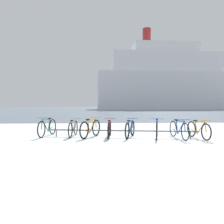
{
  "coord_description": "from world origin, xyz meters",
  "views": [
    {
      "loc": [
        -1.4,
        -6.32,
        1.33
      ],
      "look_at": [
        -0.83,
        4.75,
        0.95
      ],
      "focal_mm": 36.42,
      "sensor_mm": 36.0,
      "label": 1
    }
  ],
  "objects_px": {
    "bicycle_3": "(109,129)",
    "bicycle_4": "(130,129)",
    "ferry_ship": "(166,82)",
    "bicycle_1": "(73,128)",
    "bicycle_6": "(179,129)",
    "bicycle_2": "(91,128)",
    "bicycle_7": "(198,130)",
    "bicycle_5": "(157,129)",
    "bicycle_0": "(47,128)"
  },
  "relations": [
    {
      "from": "bicycle_3",
      "to": "bicycle_4",
      "type": "relative_size",
      "value": 1.06
    },
    {
      "from": "bicycle_2",
      "to": "bicycle_3",
      "type": "height_order",
      "value": "bicycle_2"
    },
    {
      "from": "bicycle_5",
      "to": "bicycle_7",
      "type": "xyz_separation_m",
      "value": [
        1.57,
        -0.22,
        -0.02
      ]
    },
    {
      "from": "bicycle_2",
      "to": "bicycle_4",
      "type": "bearing_deg",
      "value": -4.15
    },
    {
      "from": "bicycle_6",
      "to": "bicycle_7",
      "type": "height_order",
      "value": "bicycle_6"
    },
    {
      "from": "bicycle_1",
      "to": "bicycle_2",
      "type": "bearing_deg",
      "value": -20.2
    },
    {
      "from": "bicycle_4",
      "to": "bicycle_6",
      "type": "distance_m",
      "value": 1.89
    },
    {
      "from": "bicycle_6",
      "to": "bicycle_3",
      "type": "bearing_deg",
      "value": 170.11
    },
    {
      "from": "bicycle_2",
      "to": "bicycle_3",
      "type": "relative_size",
      "value": 0.94
    },
    {
      "from": "bicycle_5",
      "to": "bicycle_6",
      "type": "xyz_separation_m",
      "value": [
        0.81,
        -0.18,
        -0.01
      ]
    },
    {
      "from": "bicycle_4",
      "to": "bicycle_5",
      "type": "distance_m",
      "value": 1.06
    },
    {
      "from": "bicycle_3",
      "to": "ferry_ship",
      "type": "bearing_deg",
      "value": 71.51
    },
    {
      "from": "bicycle_4",
      "to": "bicycle_5",
      "type": "xyz_separation_m",
      "value": [
        1.03,
        -0.23,
        0.02
      ]
    },
    {
      "from": "bicycle_3",
      "to": "bicycle_4",
      "type": "bearing_deg",
      "value": -3.59
    },
    {
      "from": "bicycle_2",
      "to": "ferry_ship",
      "type": "height_order",
      "value": "ferry_ship"
    },
    {
      "from": "bicycle_0",
      "to": "bicycle_5",
      "type": "xyz_separation_m",
      "value": [
        4.44,
        -0.79,
        0.0
      ]
    },
    {
      "from": "bicycle_2",
      "to": "ferry_ship",
      "type": "xyz_separation_m",
      "value": [
        18.57,
        53.22,
        7.06
      ]
    },
    {
      "from": "bicycle_1",
      "to": "ferry_ship",
      "type": "height_order",
      "value": "ferry_ship"
    },
    {
      "from": "bicycle_2",
      "to": "bicycle_7",
      "type": "xyz_separation_m",
      "value": [
        4.19,
        -0.57,
        -0.02
      ]
    },
    {
      "from": "bicycle_7",
      "to": "ferry_ship",
      "type": "bearing_deg",
      "value": 75.03
    },
    {
      "from": "bicycle_6",
      "to": "ferry_ship",
      "type": "xyz_separation_m",
      "value": [
        15.14,
        53.75,
        7.06
      ]
    },
    {
      "from": "bicycle_3",
      "to": "bicycle_7",
      "type": "relative_size",
      "value": 1.0
    },
    {
      "from": "bicycle_2",
      "to": "bicycle_6",
      "type": "bearing_deg",
      "value": -8.77
    },
    {
      "from": "bicycle_0",
      "to": "bicycle_7",
      "type": "relative_size",
      "value": 1.04
    },
    {
      "from": "bicycle_4",
      "to": "bicycle_7",
      "type": "xyz_separation_m",
      "value": [
        2.61,
        -0.46,
        -0.0
      ]
    },
    {
      "from": "bicycle_5",
      "to": "bicycle_7",
      "type": "distance_m",
      "value": 1.59
    },
    {
      "from": "bicycle_0",
      "to": "bicycle_5",
      "type": "relative_size",
      "value": 1.03
    },
    {
      "from": "bicycle_0",
      "to": "bicycle_7",
      "type": "xyz_separation_m",
      "value": [
        6.01,
        -1.01,
        -0.02
      ]
    },
    {
      "from": "bicycle_0",
      "to": "ferry_ship",
      "type": "distance_m",
      "value": 57.02
    },
    {
      "from": "bicycle_4",
      "to": "bicycle_6",
      "type": "height_order",
      "value": "bicycle_6"
    },
    {
      "from": "bicycle_0",
      "to": "bicycle_6",
      "type": "distance_m",
      "value": 5.34
    },
    {
      "from": "bicycle_1",
      "to": "ferry_ship",
      "type": "bearing_deg",
      "value": 69.98
    },
    {
      "from": "bicycle_5",
      "to": "ferry_ship",
      "type": "bearing_deg",
      "value": 73.41
    },
    {
      "from": "bicycle_3",
      "to": "bicycle_1",
      "type": "bearing_deg",
      "value": 167.47
    },
    {
      "from": "bicycle_0",
      "to": "bicycle_3",
      "type": "xyz_separation_m",
      "value": [
        2.58,
        -0.5,
        -0.02
      ]
    },
    {
      "from": "bicycle_1",
      "to": "bicycle_5",
      "type": "height_order",
      "value": "bicycle_5"
    },
    {
      "from": "ferry_ship",
      "to": "bicycle_1",
      "type": "bearing_deg",
      "value": -110.02
    },
    {
      "from": "bicycle_4",
      "to": "ferry_ship",
      "type": "relative_size",
      "value": 0.04
    },
    {
      "from": "bicycle_3",
      "to": "bicycle_7",
      "type": "bearing_deg",
      "value": -8.4
    },
    {
      "from": "bicycle_2",
      "to": "bicycle_6",
      "type": "xyz_separation_m",
      "value": [
        3.43,
        -0.53,
        -0.0
      ]
    },
    {
      "from": "bicycle_6",
      "to": "bicycle_1",
      "type": "bearing_deg",
      "value": 169.16
    },
    {
      "from": "bicycle_4",
      "to": "bicycle_6",
      "type": "relative_size",
      "value": 0.88
    },
    {
      "from": "bicycle_1",
      "to": "bicycle_2",
      "type": "distance_m",
      "value": 0.77
    },
    {
      "from": "bicycle_5",
      "to": "bicycle_7",
      "type": "relative_size",
      "value": 1.01
    },
    {
      "from": "bicycle_2",
      "to": "bicycle_3",
      "type": "xyz_separation_m",
      "value": [
        0.76,
        -0.06,
        -0.02
      ]
    },
    {
      "from": "ferry_ship",
      "to": "bicycle_6",
      "type": "bearing_deg",
      "value": -105.73
    },
    {
      "from": "bicycle_0",
      "to": "bicycle_6",
      "type": "bearing_deg",
      "value": -10.45
    },
    {
      "from": "bicycle_6",
      "to": "ferry_ship",
      "type": "relative_size",
      "value": 0.05
    },
    {
      "from": "bicycle_0",
      "to": "bicycle_6",
      "type": "relative_size",
      "value": 0.98
    },
    {
      "from": "bicycle_1",
      "to": "bicycle_7",
      "type": "distance_m",
      "value": 4.99
    }
  ]
}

